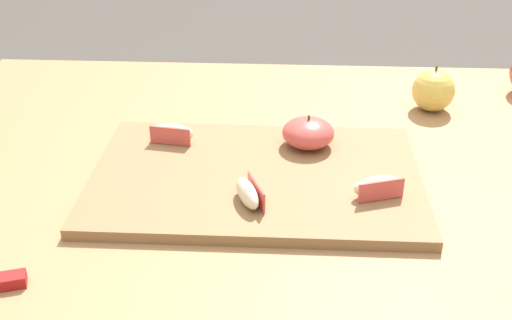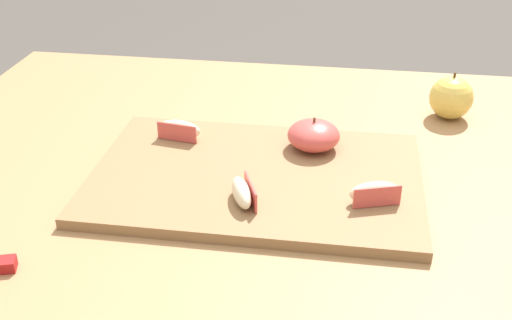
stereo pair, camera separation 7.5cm
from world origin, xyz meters
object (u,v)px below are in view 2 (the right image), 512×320
cutting_board (256,178)px  apple_wedge_back (242,193)px  apple_wedge_right (374,192)px  whole_apple_golden (451,98)px  apple_wedge_middle (180,130)px  apple_half_skin_up (317,135)px

cutting_board → apple_wedge_back: bearing=-94.2°
apple_wedge_right → whole_apple_golden: (0.13, 0.31, 0.01)m
apple_wedge_middle → whole_apple_golden: size_ratio=0.85×
apple_wedge_right → whole_apple_golden: 0.34m
cutting_board → apple_wedge_right: (0.16, -0.05, 0.02)m
apple_wedge_right → apple_wedge_middle: bearing=154.4°
apple_wedge_back → apple_half_skin_up: bearing=62.9°
apple_wedge_back → apple_wedge_right: size_ratio=1.00×
apple_wedge_middle → apple_half_skin_up: bearing=-0.6°
cutting_board → apple_wedge_middle: size_ratio=6.65×
apple_half_skin_up → apple_wedge_middle: (-0.21, 0.00, -0.01)m
apple_half_skin_up → apple_wedge_middle: bearing=179.4°
apple_wedge_back → whole_apple_golden: 0.45m
cutting_board → apple_half_skin_up: 0.12m
cutting_board → whole_apple_golden: size_ratio=5.68×
apple_wedge_middle → whole_apple_golden: whole_apple_golden is taller
apple_half_skin_up → apple_wedge_middle: 0.21m
apple_wedge_right → cutting_board: bearing=162.0°
apple_wedge_back → apple_wedge_right: same height
apple_wedge_back → apple_wedge_right: (0.17, 0.03, 0.00)m
apple_wedge_back → apple_wedge_right: bearing=8.7°
apple_wedge_right → apple_half_skin_up: bearing=121.1°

